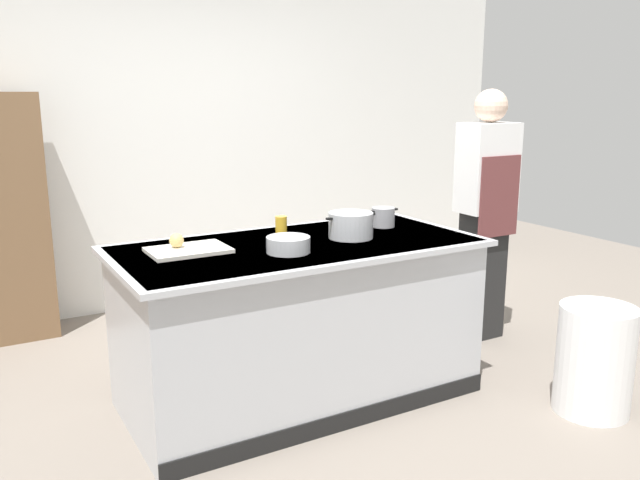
{
  "coord_description": "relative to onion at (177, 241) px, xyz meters",
  "views": [
    {
      "loc": [
        -1.62,
        -3.05,
        1.71
      ],
      "look_at": [
        0.25,
        0.2,
        0.85
      ],
      "focal_mm": 36.73,
      "sensor_mm": 36.0,
      "label": 1
    }
  ],
  "objects": [
    {
      "name": "ground_plane",
      "position": [
        0.63,
        -0.15,
        -0.96
      ],
      "size": [
        10.0,
        10.0,
        0.0
      ],
      "primitive_type": "plane",
      "color": "slate"
    },
    {
      "name": "back_wall",
      "position": [
        0.63,
        1.95,
        0.54
      ],
      "size": [
        6.4,
        0.12,
        3.0
      ],
      "primitive_type": "cube",
      "color": "white",
      "rests_on": "ground_plane"
    },
    {
      "name": "counter_island",
      "position": [
        0.63,
        -0.15,
        -0.49
      ],
      "size": [
        1.98,
        0.98,
        0.9
      ],
      "color": "#B7BABF",
      "rests_on": "ground_plane"
    },
    {
      "name": "cutting_board",
      "position": [
        0.05,
        -0.04,
        -0.05
      ],
      "size": [
        0.4,
        0.28,
        0.02
      ],
      "primitive_type": "cube",
      "color": "silver",
      "rests_on": "counter_island"
    },
    {
      "name": "onion",
      "position": [
        0.0,
        0.0,
        0.0
      ],
      "size": [
        0.07,
        0.07,
        0.07
      ],
      "primitive_type": "sphere",
      "color": "tan",
      "rests_on": "cutting_board"
    },
    {
      "name": "stock_pot",
      "position": [
        0.95,
        -0.18,
        0.01
      ],
      "size": [
        0.32,
        0.25,
        0.14
      ],
      "color": "#B7BABF",
      "rests_on": "counter_island"
    },
    {
      "name": "sauce_pan",
      "position": [
        1.28,
        -0.01,
        0.0
      ],
      "size": [
        0.21,
        0.14,
        0.12
      ],
      "color": "#99999E",
      "rests_on": "counter_island"
    },
    {
      "name": "mixing_bowl",
      "position": [
        0.49,
        -0.31,
        -0.02
      ],
      "size": [
        0.22,
        0.22,
        0.08
      ],
      "primitive_type": "cylinder",
      "color": "#B7BABF",
      "rests_on": "counter_island"
    },
    {
      "name": "juice_cup",
      "position": [
        0.66,
        0.13,
        -0.01
      ],
      "size": [
        0.07,
        0.07,
        0.1
      ],
      "primitive_type": "cylinder",
      "color": "yellow",
      "rests_on": "counter_island"
    },
    {
      "name": "trash_bin",
      "position": [
        1.93,
        -1.09,
        -0.66
      ],
      "size": [
        0.4,
        0.4,
        0.59
      ],
      "primitive_type": "cylinder",
      "color": "white",
      "rests_on": "ground_plane"
    },
    {
      "name": "person_chef",
      "position": [
        2.18,
        0.05,
        -0.04
      ],
      "size": [
        0.38,
        0.25,
        1.72
      ],
      "rotation": [
        0.0,
        0.0,
        1.92
      ],
      "color": "black",
      "rests_on": "ground_plane"
    }
  ]
}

